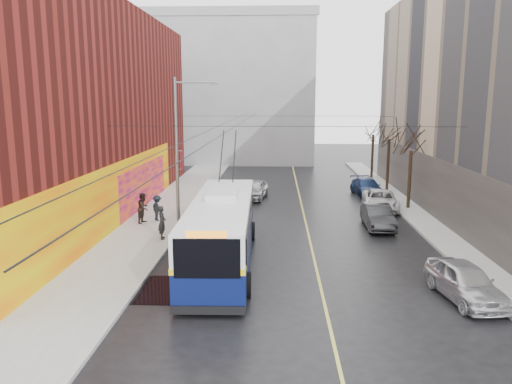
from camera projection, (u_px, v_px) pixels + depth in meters
ground at (285, 293)px, 20.21m from camera, size 140.00×140.00×0.00m
sidewalk_left at (159, 219)px, 32.31m from camera, size 4.00×60.00×0.15m
sidewalk_right at (424, 222)px, 31.61m from camera, size 2.00×60.00×0.15m
lane_line at (304, 215)px, 33.90m from camera, size 0.12×50.00×0.01m
building_left at (44, 111)px, 33.34m from camera, size 12.11×36.00×14.00m
building_far at (233, 89)px, 63.00m from camera, size 20.50×12.10×18.00m
streetlight_pole at (179, 149)px, 29.40m from camera, size 2.65×0.60×9.00m
catenary_wires at (245, 122)px, 33.68m from camera, size 18.00×60.00×0.22m
tree_near at (412, 140)px, 34.65m from camera, size 3.20×3.20×6.40m
tree_mid at (390, 130)px, 41.47m from camera, size 3.20×3.20×6.68m
tree_far at (374, 127)px, 48.37m from camera, size 3.20×3.20×6.57m
puddle at (161, 289)px, 20.57m from camera, size 2.16×3.23×0.01m
pigeons_flying at (244, 116)px, 29.76m from camera, size 4.71×2.62×1.23m
trolleybus at (222, 230)px, 23.56m from camera, size 3.22×12.71×5.98m
parked_car_a at (465, 281)px, 19.44m from camera, size 2.36×4.54×1.48m
parked_car_b at (378, 217)px, 30.34m from camera, size 1.54×4.34×1.43m
parked_car_c at (380, 200)px, 35.37m from camera, size 2.79×5.21×1.39m
parked_car_d at (367, 187)px, 40.65m from camera, size 2.43×4.93×1.38m
following_car at (254, 189)px, 39.40m from camera, size 2.42×4.60×1.49m
pedestrian_a at (162, 222)px, 27.39m from camera, size 0.57×0.75×1.85m
pedestrian_b at (143, 208)px, 30.97m from camera, size 0.91×1.06×1.89m
pedestrian_c at (157, 208)px, 31.55m from camera, size 1.15×1.20×1.64m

